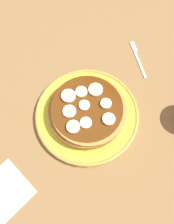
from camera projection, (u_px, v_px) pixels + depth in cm
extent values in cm
cube|color=olive|center=(87.00, 118.00, 63.31)|extent=(140.00, 140.00, 3.00)
cylinder|color=yellow|center=(87.00, 115.00, 61.23)|extent=(26.73, 26.73, 1.50)
torus|color=#A49342|center=(87.00, 114.00, 60.74)|extent=(26.98, 26.98, 1.05)
cylinder|color=gold|center=(87.00, 113.00, 59.89)|extent=(18.98, 18.98, 1.40)
cylinder|color=#A66D38|center=(85.00, 112.00, 58.47)|extent=(19.37, 19.37, 1.40)
cylinder|color=#D08840|center=(88.00, 111.00, 57.04)|extent=(18.44, 18.44, 1.40)
cylinder|color=#592B0A|center=(87.00, 107.00, 56.58)|extent=(17.56, 17.56, 0.16)
cylinder|color=#EFEDC6|center=(85.00, 104.00, 56.60)|extent=(2.67, 2.67, 0.76)
cylinder|color=tan|center=(85.00, 103.00, 56.21)|extent=(0.75, 0.75, 0.08)
cylinder|color=beige|center=(108.00, 120.00, 54.94)|extent=(3.06, 3.06, 0.94)
cylinder|color=tan|center=(108.00, 119.00, 54.47)|extent=(0.86, 0.86, 0.08)
cylinder|color=#F8E2B4|center=(86.00, 123.00, 54.77)|extent=(2.81, 2.81, 0.78)
cylinder|color=tan|center=(86.00, 122.00, 54.37)|extent=(0.79, 0.79, 0.08)
cylinder|color=#F2E3BF|center=(106.00, 104.00, 56.52)|extent=(2.70, 2.70, 0.93)
cylinder|color=tan|center=(106.00, 103.00, 56.05)|extent=(0.76, 0.76, 0.08)
cylinder|color=#FCE2C4|center=(68.00, 97.00, 57.23)|extent=(3.55, 3.55, 0.95)
cylinder|color=tan|center=(68.00, 96.00, 56.75)|extent=(0.99, 0.99, 0.08)
cylinder|color=beige|center=(81.00, 92.00, 57.81)|extent=(2.94, 2.94, 0.77)
cylinder|color=tan|center=(81.00, 91.00, 57.41)|extent=(0.82, 0.82, 0.08)
cylinder|color=beige|center=(96.00, 90.00, 58.02)|extent=(3.57, 3.57, 0.79)
cylinder|color=tan|center=(96.00, 89.00, 57.62)|extent=(1.00, 1.00, 0.08)
cylinder|color=#FCECB3|center=(69.00, 111.00, 55.88)|extent=(3.23, 3.23, 0.73)
cylinder|color=tan|center=(69.00, 111.00, 55.50)|extent=(0.90, 0.90, 0.08)
cylinder|color=#FEE2BF|center=(73.00, 127.00, 54.31)|extent=(3.18, 3.18, 0.98)
cylinder|color=tan|center=(73.00, 126.00, 53.82)|extent=(0.89, 0.89, 0.08)
cube|color=beige|center=(4.00, 192.00, 54.65)|extent=(13.17, 13.17, 0.30)
cube|color=silver|center=(140.00, 64.00, 67.73)|extent=(7.36, 7.06, 0.50)
cube|color=silver|center=(133.00, 46.00, 70.09)|extent=(3.40, 3.33, 0.50)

